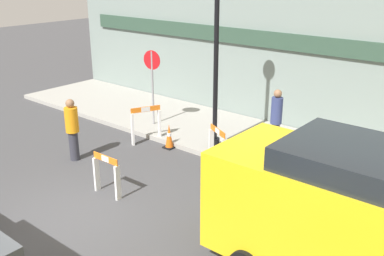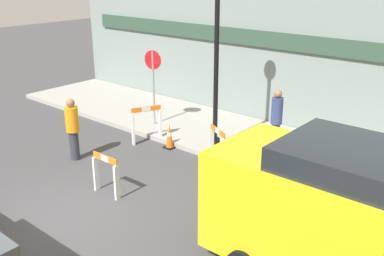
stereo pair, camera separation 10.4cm
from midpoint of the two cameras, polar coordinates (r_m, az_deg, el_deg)
name	(u,v)px [view 1 (the left image)]	position (r m, az deg, el deg)	size (l,w,h in m)	color
ground_plane	(64,225)	(9.74, -16.28, -11.71)	(60.00, 60.00, 0.00)	#424244
sidewalk_slab	(236,137)	(13.68, 5.45, -1.14)	(18.00, 3.43, 0.14)	#9E9B93
storefront_facade	(272,41)	(14.46, 9.89, 10.84)	(18.00, 0.22, 5.50)	gray
streetlamp_post	(217,30)	(11.94, 2.88, 12.28)	(0.44, 0.44, 5.04)	black
stop_sign	(152,76)	(14.15, -5.27, 6.64)	(0.59, 0.13, 2.38)	gray
barricade_0	(217,145)	(11.73, 3.00, -2.22)	(0.78, 0.49, 1.03)	white
barricade_1	(146,123)	(13.23, -6.08, 0.58)	(0.51, 0.86, 1.12)	white
barricade_2	(107,174)	(10.42, -11.08, -5.76)	(0.78, 0.14, 0.98)	white
barricade_3	(235,178)	(9.92, 5.14, -6.30)	(0.43, 0.86, 1.11)	white
traffic_cone_0	(241,160)	(11.48, 6.04, -4.10)	(0.30, 0.30, 0.66)	black
traffic_cone_1	(269,183)	(10.49, 9.51, -6.86)	(0.30, 0.30, 0.62)	black
traffic_cone_2	(169,136)	(12.89, -3.16, -1.08)	(0.30, 0.30, 0.73)	black
person_worker	(72,128)	(12.33, -15.20, 0.03)	(0.47, 0.47, 1.71)	#33333D
person_pedestrian	(276,119)	(12.17, 10.39, 1.14)	(0.38, 0.38, 1.79)	#33333D
work_van	(372,221)	(7.44, 21.46, -10.92)	(5.11, 2.12, 2.46)	yellow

